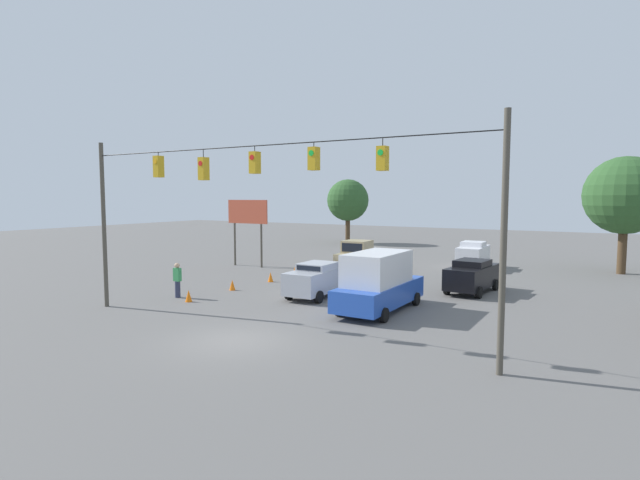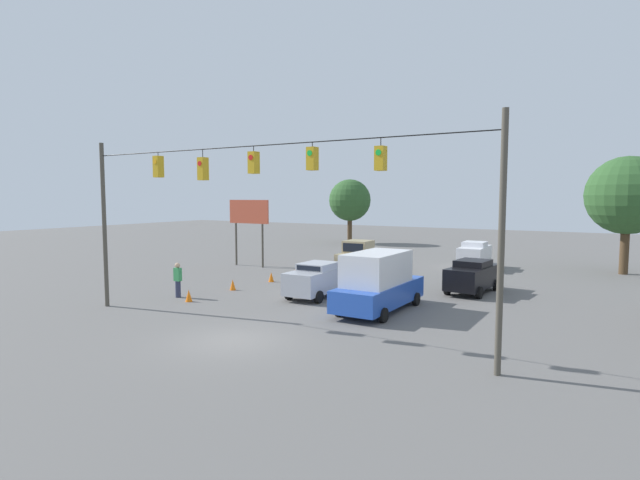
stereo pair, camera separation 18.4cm
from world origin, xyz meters
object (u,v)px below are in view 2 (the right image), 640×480
object	(u,v)px
overhead_signal_span	(252,201)
sedan_silver_withflow_mid	(318,279)
tree_horizon_left	(627,196)
sedan_black_oncoming_far	(473,276)
sedan_white_oncoming_deep	(474,255)
pedestrian	(178,280)
traffic_cone_third	(271,277)
traffic_cone_second	(233,285)
pickup_truck_tan_withflow_far	(361,255)
traffic_cone_nearest	(189,296)
traffic_cone_fourth	(296,270)
box_truck_blue_crossing_near	(378,282)
roadside_billboard	(249,217)
tree_horizon_right	(350,200)

from	to	relation	value
overhead_signal_span	sedan_silver_withflow_mid	bearing A→B (deg)	-78.78
overhead_signal_span	tree_horizon_left	world-z (taller)	tree_horizon_left
sedan_black_oncoming_far	sedan_white_oncoming_deep	world-z (taller)	sedan_white_oncoming_deep
sedan_white_oncoming_deep	pedestrian	size ratio (longest dim) A/B	2.18
traffic_cone_third	pedestrian	bearing A→B (deg)	78.20
sedan_silver_withflow_mid	pedestrian	xyz separation A→B (m)	(6.31, 4.05, -0.01)
sedan_white_oncoming_deep	traffic_cone_second	distance (m)	18.66
traffic_cone_third	pedestrian	size ratio (longest dim) A/B	0.33
pickup_truck_tan_withflow_far	traffic_cone_nearest	distance (m)	15.61
traffic_cone_nearest	traffic_cone_third	bearing A→B (deg)	-90.46
sedan_white_oncoming_deep	traffic_cone_second	bearing A→B (deg)	58.25
traffic_cone_third	traffic_cone_fourth	distance (m)	3.11
sedan_white_oncoming_deep	traffic_cone_third	bearing A→B (deg)	52.40
traffic_cone_fourth	traffic_cone_second	bearing A→B (deg)	89.71
box_truck_blue_crossing_near	traffic_cone_nearest	world-z (taller)	box_truck_blue_crossing_near
traffic_cone_second	traffic_cone_fourth	size ratio (longest dim) A/B	1.00
pickup_truck_tan_withflow_far	sedan_white_oncoming_deep	world-z (taller)	pickup_truck_tan_withflow_far
pickup_truck_tan_withflow_far	traffic_cone_fourth	world-z (taller)	pickup_truck_tan_withflow_far
pickup_truck_tan_withflow_far	pedestrian	bearing A→B (deg)	76.83
box_truck_blue_crossing_near	roadside_billboard	distance (m)	17.43
pedestrian	tree_horizon_right	xyz separation A→B (m)	(6.45, -32.18, 3.98)
pickup_truck_tan_withflow_far	sedan_silver_withflow_mid	distance (m)	11.26
roadside_billboard	pedestrian	xyz separation A→B (m)	(-4.33, 11.35, -2.82)
traffic_cone_fourth	pedestrian	distance (m)	9.70
sedan_black_oncoming_far	traffic_cone_third	world-z (taller)	sedan_black_oncoming_far
pickup_truck_tan_withflow_far	roadside_billboard	bearing A→B (deg)	24.65
roadside_billboard	tree_horizon_left	size ratio (longest dim) A/B	0.63
traffic_cone_nearest	traffic_cone_second	world-z (taller)	same
roadside_billboard	overhead_signal_span	bearing A→B (deg)	129.52
overhead_signal_span	sedan_black_oncoming_far	distance (m)	14.50
pickup_truck_tan_withflow_far	sedan_silver_withflow_mid	bearing A→B (deg)	104.49
sedan_white_oncoming_deep	pedestrian	bearing A→B (deg)	59.99
traffic_cone_nearest	traffic_cone_second	size ratio (longest dim) A/B	1.00
traffic_cone_nearest	tree_horizon_left	world-z (taller)	tree_horizon_left
traffic_cone_third	tree_horizon_left	world-z (taller)	tree_horizon_left
traffic_cone_third	tree_horizon_right	distance (m)	27.24
overhead_signal_span	traffic_cone_fourth	xyz separation A→B (m)	(6.61, -12.94, -4.91)
box_truck_blue_crossing_near	sedan_white_oncoming_deep	xyz separation A→B (m)	(-0.42, -16.40, -0.33)
tree_horizon_right	box_truck_blue_crossing_near	bearing A→B (deg)	119.81
pickup_truck_tan_withflow_far	roadside_billboard	xyz separation A→B (m)	(7.83, 3.59, 2.80)
pickup_truck_tan_withflow_far	tree_horizon_left	distance (m)	18.79
sedan_silver_withflow_mid	traffic_cone_nearest	xyz separation A→B (m)	(5.01, 4.54, -0.66)
traffic_cone_fourth	pedestrian	world-z (taller)	pedestrian
sedan_black_oncoming_far	box_truck_blue_crossing_near	world-z (taller)	box_truck_blue_crossing_near
sedan_black_oncoming_far	roadside_billboard	xyz separation A→B (m)	(17.52, -1.92, 2.81)
box_truck_blue_crossing_near	overhead_signal_span	bearing A→B (deg)	64.96
sedan_black_oncoming_far	box_truck_blue_crossing_near	xyz separation A→B (m)	(2.67, 6.88, 0.42)
pedestrian	box_truck_blue_crossing_near	bearing A→B (deg)	-166.35
traffic_cone_fourth	box_truck_blue_crossing_near	bearing A→B (deg)	142.98
traffic_cone_second	roadside_billboard	size ratio (longest dim) A/B	0.12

